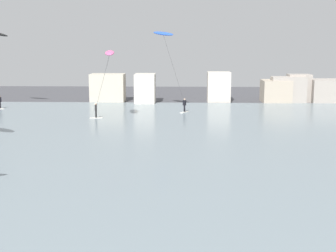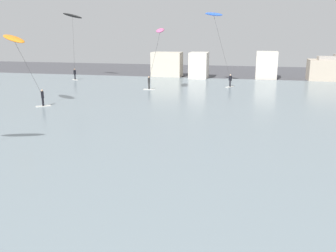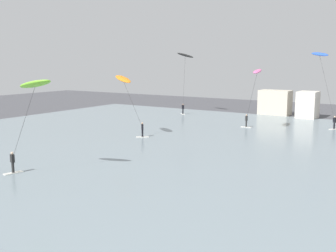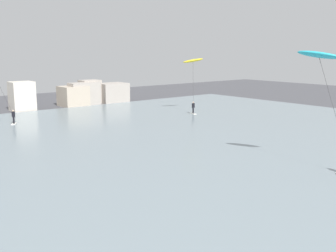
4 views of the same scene
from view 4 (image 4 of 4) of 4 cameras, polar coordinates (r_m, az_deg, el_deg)
water_bay at (r=34.52m, az=-12.53°, el=-3.88°), size 84.00×52.00×0.10m
far_shore_buildings at (r=61.90m, az=-18.12°, el=3.89°), size 35.32×5.32×4.19m
kitesurfer_cyan at (r=30.03m, az=20.99°, el=7.79°), size 2.32×4.53×8.65m
kitesurfer_yellow at (r=55.63m, az=3.56°, el=8.45°), size 3.03×3.18×7.55m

